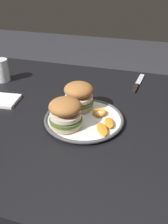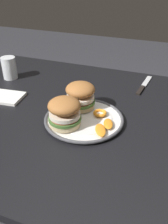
# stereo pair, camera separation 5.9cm
# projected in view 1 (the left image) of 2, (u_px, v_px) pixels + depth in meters

# --- Properties ---
(dining_table) EXTENTS (1.33, 0.97, 0.77)m
(dining_table) POSITION_uv_depth(u_px,v_px,m) (85.00, 134.00, 0.99)
(dining_table) COLOR black
(dining_table) RESTS_ON ground
(dinner_plate) EXTENTS (0.29, 0.29, 0.02)m
(dinner_plate) POSITION_uv_depth(u_px,v_px,m) (84.00, 119.00, 0.89)
(dinner_plate) COLOR white
(dinner_plate) RESTS_ON dining_table
(sandwich_half_left) EXTENTS (0.12, 0.12, 0.10)m
(sandwich_half_left) POSITION_uv_depth(u_px,v_px,m) (66.00, 112.00, 0.82)
(sandwich_half_left) COLOR beige
(sandwich_half_left) RESTS_ON dinner_plate
(sandwich_half_right) EXTENTS (0.11, 0.11, 0.10)m
(sandwich_half_right) POSITION_uv_depth(u_px,v_px,m) (79.00, 95.00, 0.92)
(sandwich_half_right) COLOR beige
(sandwich_half_right) RESTS_ON dinner_plate
(orange_peel_curled) EXTENTS (0.05, 0.05, 0.01)m
(orange_peel_curled) POSITION_uv_depth(u_px,v_px,m) (100.00, 112.00, 0.90)
(orange_peel_curled) COLOR orange
(orange_peel_curled) RESTS_ON dinner_plate
(orange_peel_strip_long) EXTENTS (0.06, 0.08, 0.01)m
(orange_peel_strip_long) POSITION_uv_depth(u_px,v_px,m) (102.00, 129.00, 0.82)
(orange_peel_strip_long) COLOR orange
(orange_peel_strip_long) RESTS_ON dinner_plate
(orange_peel_strip_short) EXTENTS (0.05, 0.07, 0.01)m
(orange_peel_strip_short) POSITION_uv_depth(u_px,v_px,m) (109.00, 123.00, 0.85)
(orange_peel_strip_short) COLOR orange
(orange_peel_strip_short) RESTS_ON dinner_plate
(drinking_glass) EXTENTS (0.07, 0.07, 0.11)m
(drinking_glass) POSITION_uv_depth(u_px,v_px,m) (2.00, 72.00, 1.18)
(drinking_glass) COLOR white
(drinking_glass) RESTS_ON dining_table
(table_knife) EXTENTS (0.04, 0.22, 0.01)m
(table_knife) POSITION_uv_depth(u_px,v_px,m) (137.00, 84.00, 1.16)
(table_knife) COLOR silver
(table_knife) RESTS_ON dining_table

